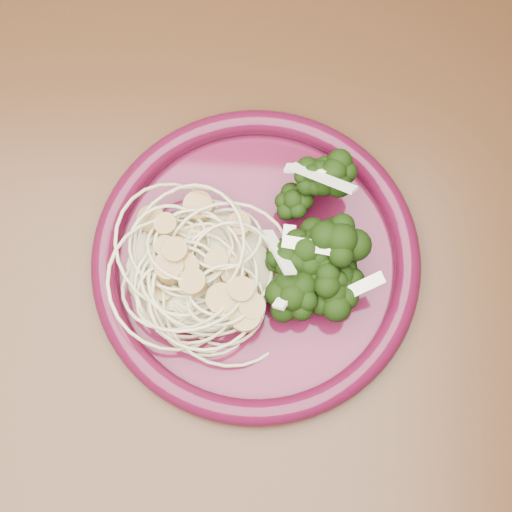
{
  "coord_description": "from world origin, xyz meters",
  "views": [
    {
      "loc": [
        0.13,
        -0.25,
        1.37
      ],
      "look_at": [
        0.11,
        -0.07,
        0.77
      ],
      "focal_mm": 50.0,
      "sensor_mm": 36.0,
      "label": 1
    }
  ],
  "objects": [
    {
      "name": "broccoli_pile",
      "position": [
        0.17,
        -0.05,
        0.78
      ],
      "size": [
        0.13,
        0.17,
        0.05
      ],
      "primitive_type": "ellipsoid",
      "rotation": [
        0.0,
        0.0,
        0.27
      ],
      "color": "black",
      "rests_on": "dinner_plate"
    },
    {
      "name": "dinner_plate",
      "position": [
        0.11,
        -0.07,
        0.76
      ],
      "size": [
        0.36,
        0.36,
        0.02
      ],
      "rotation": [
        0.0,
        0.0,
        0.27
      ],
      "color": "#4B0D23",
      "rests_on": "dining_table"
    },
    {
      "name": "scallop_cluster",
      "position": [
        0.07,
        -0.08,
        0.81
      ],
      "size": [
        0.16,
        0.16,
        0.04
      ],
      "primitive_type": null,
      "rotation": [
        0.0,
        0.0,
        0.27
      ],
      "color": "#AB8646",
      "rests_on": "spaghetti_pile"
    },
    {
      "name": "dining_table",
      "position": [
        0.0,
        0.0,
        0.65
      ],
      "size": [
        1.2,
        0.8,
        0.75
      ],
      "color": "#472814",
      "rests_on": "ground"
    },
    {
      "name": "spaghetti_pile",
      "position": [
        0.07,
        -0.08,
        0.77
      ],
      "size": [
        0.16,
        0.15,
        0.03
      ],
      "primitive_type": "ellipsoid",
      "rotation": [
        0.0,
        0.0,
        0.27
      ],
      "color": "#C8C18C",
      "rests_on": "dinner_plate"
    },
    {
      "name": "onion_garnish",
      "position": [
        0.17,
        -0.05,
        0.81
      ],
      "size": [
        0.09,
        0.11,
        0.06
      ],
      "primitive_type": null,
      "rotation": [
        0.0,
        0.0,
        0.27
      ],
      "color": "beige",
      "rests_on": "broccoli_pile"
    }
  ]
}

